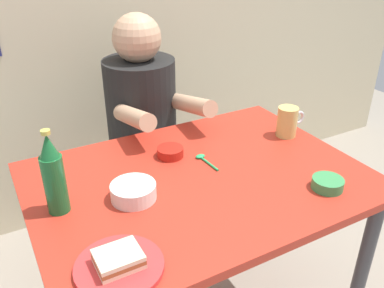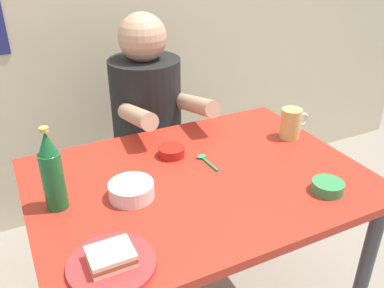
{
  "view_description": "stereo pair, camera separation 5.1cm",
  "coord_description": "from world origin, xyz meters",
  "px_view_note": "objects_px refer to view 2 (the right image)",
  "views": [
    {
      "loc": [
        -0.58,
        -1.0,
        1.48
      ],
      "look_at": [
        0.0,
        0.05,
        0.84
      ],
      "focal_mm": 38.29,
      "sensor_mm": 36.0,
      "label": 1
    },
    {
      "loc": [
        -0.53,
        -1.03,
        1.48
      ],
      "look_at": [
        0.0,
        0.05,
        0.84
      ],
      "focal_mm": 38.29,
      "sensor_mm": 36.0,
      "label": 2
    }
  ],
  "objects_px": {
    "beer_mug": "(291,123)",
    "dip_bowl_green": "(328,186)",
    "sandwich": "(111,257)",
    "beer_bottle": "(52,173)",
    "plate_orange": "(112,264)",
    "person_seated": "(147,104)",
    "stool": "(150,179)",
    "dining_table": "(198,200)"
  },
  "relations": [
    {
      "from": "beer_mug",
      "to": "dip_bowl_green",
      "type": "xyz_separation_m",
      "value": [
        -0.13,
        -0.36,
        -0.04
      ]
    },
    {
      "from": "sandwich",
      "to": "beer_bottle",
      "type": "relative_size",
      "value": 0.42
    },
    {
      "from": "plate_orange",
      "to": "beer_bottle",
      "type": "bearing_deg",
      "value": 103.33
    },
    {
      "from": "person_seated",
      "to": "dip_bowl_green",
      "type": "distance_m",
      "value": 0.92
    },
    {
      "from": "sandwich",
      "to": "beer_mug",
      "type": "height_order",
      "value": "beer_mug"
    },
    {
      "from": "stool",
      "to": "beer_bottle",
      "type": "xyz_separation_m",
      "value": [
        -0.5,
        -0.59,
        0.51
      ]
    },
    {
      "from": "stool",
      "to": "dip_bowl_green",
      "type": "distance_m",
      "value": 1.01
    },
    {
      "from": "person_seated",
      "to": "plate_orange",
      "type": "bearing_deg",
      "value": -115.88
    },
    {
      "from": "stool",
      "to": "person_seated",
      "type": "relative_size",
      "value": 0.63
    },
    {
      "from": "dining_table",
      "to": "plate_orange",
      "type": "height_order",
      "value": "plate_orange"
    },
    {
      "from": "stool",
      "to": "beer_bottle",
      "type": "bearing_deg",
      "value": -130.5
    },
    {
      "from": "stool",
      "to": "beer_mug",
      "type": "height_order",
      "value": "beer_mug"
    },
    {
      "from": "person_seated",
      "to": "sandwich",
      "type": "xyz_separation_m",
      "value": [
        -0.43,
        -0.89,
        0.01
      ]
    },
    {
      "from": "stool",
      "to": "beer_mug",
      "type": "relative_size",
      "value": 3.57
    },
    {
      "from": "dip_bowl_green",
      "to": "beer_bottle",
      "type": "bearing_deg",
      "value": 159.04
    },
    {
      "from": "person_seated",
      "to": "dip_bowl_green",
      "type": "relative_size",
      "value": 7.2
    },
    {
      "from": "stool",
      "to": "dip_bowl_green",
      "type": "relative_size",
      "value": 4.5
    },
    {
      "from": "person_seated",
      "to": "plate_orange",
      "type": "height_order",
      "value": "person_seated"
    },
    {
      "from": "person_seated",
      "to": "beer_mug",
      "type": "bearing_deg",
      "value": -52.07
    },
    {
      "from": "sandwich",
      "to": "dip_bowl_green",
      "type": "height_order",
      "value": "sandwich"
    },
    {
      "from": "person_seated",
      "to": "beer_bottle",
      "type": "relative_size",
      "value": 2.75
    },
    {
      "from": "person_seated",
      "to": "dip_bowl_green",
      "type": "height_order",
      "value": "person_seated"
    },
    {
      "from": "person_seated",
      "to": "sandwich",
      "type": "distance_m",
      "value": 0.99
    },
    {
      "from": "person_seated",
      "to": "beer_mug",
      "type": "relative_size",
      "value": 5.71
    },
    {
      "from": "sandwich",
      "to": "beer_bottle",
      "type": "bearing_deg",
      "value": 103.33
    },
    {
      "from": "beer_mug",
      "to": "plate_orange",
      "type": "bearing_deg",
      "value": -156.21
    },
    {
      "from": "beer_bottle",
      "to": "sandwich",
      "type": "bearing_deg",
      "value": -76.67
    },
    {
      "from": "dining_table",
      "to": "beer_bottle",
      "type": "relative_size",
      "value": 4.2
    },
    {
      "from": "stool",
      "to": "person_seated",
      "type": "xyz_separation_m",
      "value": [
        0.0,
        -0.01,
        0.42
      ]
    },
    {
      "from": "plate_orange",
      "to": "sandwich",
      "type": "distance_m",
      "value": 0.02
    },
    {
      "from": "plate_orange",
      "to": "beer_mug",
      "type": "bearing_deg",
      "value": 23.79
    },
    {
      "from": "plate_orange",
      "to": "beer_mug",
      "type": "xyz_separation_m",
      "value": [
        0.84,
        0.37,
        0.05
      ]
    },
    {
      "from": "beer_bottle",
      "to": "person_seated",
      "type": "bearing_deg",
      "value": 48.96
    },
    {
      "from": "stool",
      "to": "dip_bowl_green",
      "type": "xyz_separation_m",
      "value": [
        0.27,
        -0.89,
        0.41
      ]
    },
    {
      "from": "dining_table",
      "to": "sandwich",
      "type": "relative_size",
      "value": 10.0
    },
    {
      "from": "dining_table",
      "to": "sandwich",
      "type": "bearing_deg",
      "value": -144.53
    },
    {
      "from": "dining_table",
      "to": "beer_mug",
      "type": "distance_m",
      "value": 0.49
    },
    {
      "from": "plate_orange",
      "to": "sandwich",
      "type": "relative_size",
      "value": 2.0
    },
    {
      "from": "plate_orange",
      "to": "dip_bowl_green",
      "type": "bearing_deg",
      "value": 1.01
    },
    {
      "from": "beer_mug",
      "to": "beer_bottle",
      "type": "xyz_separation_m",
      "value": [
        -0.91,
        -0.06,
        0.06
      ]
    },
    {
      "from": "dining_table",
      "to": "dip_bowl_green",
      "type": "height_order",
      "value": "dip_bowl_green"
    },
    {
      "from": "dining_table",
      "to": "stool",
      "type": "height_order",
      "value": "dining_table"
    }
  ]
}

